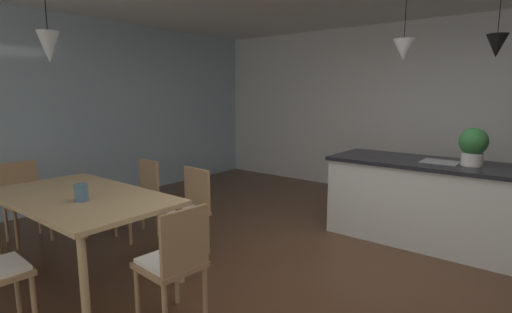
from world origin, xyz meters
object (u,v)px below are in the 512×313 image
(dining_table, at_px, (81,202))
(chair_window_end, at_px, (25,199))
(chair_kitchen_end, at_px, (174,261))
(chair_far_left, at_px, (139,195))
(potted_plant_on_island, at_px, (473,145))
(chair_far_right, at_px, (187,209))
(vase_on_dining_table, at_px, (81,193))
(kitchen_island, at_px, (435,202))

(dining_table, xyz_separation_m, chair_window_end, (-1.27, 0.00, -0.19))
(chair_kitchen_end, bearing_deg, chair_far_left, 152.30)
(chair_far_left, xyz_separation_m, chair_window_end, (-0.87, -0.87, 0.00))
(chair_far_left, relative_size, chair_window_end, 1.00)
(chair_kitchen_end, distance_m, potted_plant_on_island, 3.11)
(chair_kitchen_end, bearing_deg, chair_far_right, 134.47)
(dining_table, xyz_separation_m, vase_on_dining_table, (0.20, -0.09, 0.14))
(chair_kitchen_end, bearing_deg, vase_on_dining_table, -175.40)
(kitchen_island, xyz_separation_m, potted_plant_on_island, (0.32, 0.00, 0.65))
(kitchen_island, distance_m, potted_plant_on_island, 0.72)
(chair_far_left, bearing_deg, chair_kitchen_end, -27.70)
(chair_far_right, height_order, kitchen_island, kitchen_island)
(kitchen_island, height_order, vase_on_dining_table, kitchen_island)
(chair_window_end, distance_m, chair_kitchen_end, 2.55)
(chair_window_end, xyz_separation_m, kitchen_island, (3.56, 2.73, -0.01))
(vase_on_dining_table, bearing_deg, chair_far_left, 121.92)
(chair_kitchen_end, bearing_deg, dining_table, 179.85)
(chair_window_end, relative_size, potted_plant_on_island, 2.27)
(potted_plant_on_island, bearing_deg, dining_table, -133.59)
(chair_far_right, relative_size, chair_window_end, 1.00)
(dining_table, height_order, chair_far_left, chair_far_left)
(chair_window_end, height_order, kitchen_island, kitchen_island)
(chair_kitchen_end, relative_size, kitchen_island, 0.39)
(potted_plant_on_island, bearing_deg, kitchen_island, 180.00)
(chair_far_left, relative_size, potted_plant_on_island, 2.27)
(chair_kitchen_end, relative_size, vase_on_dining_table, 5.92)
(vase_on_dining_table, bearing_deg, chair_window_end, 176.41)
(chair_window_end, bearing_deg, chair_kitchen_end, -0.14)
(dining_table, xyz_separation_m, potted_plant_on_island, (2.61, 2.74, 0.44))
(kitchen_island, bearing_deg, chair_far_right, -135.28)
(dining_table, bearing_deg, chair_far_left, 114.63)
(chair_far_right, bearing_deg, dining_table, -115.08)
(chair_kitchen_end, xyz_separation_m, potted_plant_on_island, (1.33, 2.74, 0.64))
(potted_plant_on_island, distance_m, vase_on_dining_table, 3.72)
(potted_plant_on_island, bearing_deg, vase_on_dining_table, -130.40)
(chair_window_end, xyz_separation_m, chair_kitchen_end, (2.55, -0.01, 0.00))
(chair_far_left, height_order, chair_far_right, same)
(kitchen_island, relative_size, potted_plant_on_island, 5.81)
(kitchen_island, distance_m, vase_on_dining_table, 3.53)
(chair_far_left, height_order, chair_kitchen_end, same)
(chair_far_right, bearing_deg, potted_plant_on_island, 40.29)
(dining_table, bearing_deg, vase_on_dining_table, -24.14)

